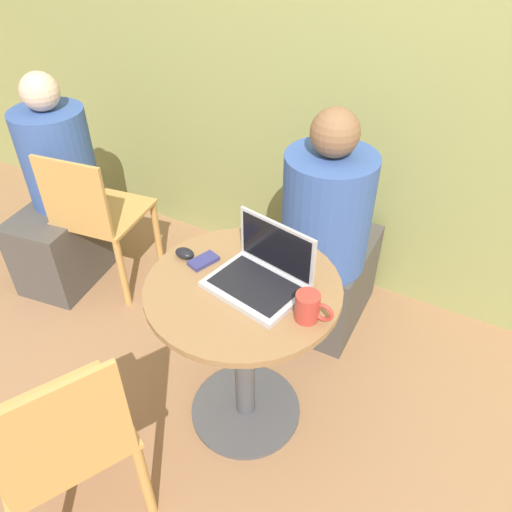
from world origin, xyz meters
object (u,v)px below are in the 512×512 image
at_px(cell_phone, 203,261).
at_px(chair_empty, 65,444).
at_px(person_seated, 328,247).
at_px(laptop, 262,274).

distance_m(cell_phone, chair_empty, 0.73).
xyz_separation_m(cell_phone, person_seated, (0.25, 0.61, -0.25)).
height_order(cell_phone, person_seated, person_seated).
xyz_separation_m(cell_phone, chair_empty, (-0.08, -0.67, -0.28)).
bearing_deg(laptop, chair_empty, -115.60).
bearing_deg(person_seated, cell_phone, -112.32).
distance_m(cell_phone, person_seated, 0.71).
distance_m(chair_empty, person_seated, 1.33).
xyz_separation_m(laptop, cell_phone, (-0.24, 0.00, -0.04)).
bearing_deg(person_seated, laptop, -91.30).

